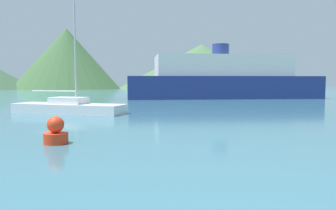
# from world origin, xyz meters

# --- Properties ---
(sailboat_inner) EXTENTS (8.03, 6.60, 7.79)m
(sailboat_inner) POSITION_xyz_m (-3.65, 24.06, 0.44)
(sailboat_inner) COLOR silver
(sailboat_inner) RESTS_ON ground_plane
(ferry_distant) EXTENTS (26.07, 13.69, 7.21)m
(ferry_distant) POSITION_xyz_m (16.14, 40.09, 2.48)
(ferry_distant) COLOR navy
(ferry_distant) RESTS_ON ground_plane
(buoy_marker) EXTENTS (0.88, 0.88, 1.02)m
(buoy_marker) POSITION_xyz_m (-4.18, 12.33, 0.42)
(buoy_marker) COLOR red
(buoy_marker) RESTS_ON ground_plane
(hill_east) EXTENTS (29.83, 29.83, 17.02)m
(hill_east) POSITION_xyz_m (-3.56, 97.34, 8.51)
(hill_east) COLOR #3D6038
(hill_east) RESTS_ON ground_plane
(hill_far_east) EXTENTS (51.50, 51.50, 13.60)m
(hill_far_east) POSITION_xyz_m (36.59, 94.67, 6.80)
(hill_far_east) COLOR #476B42
(hill_far_east) RESTS_ON ground_plane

